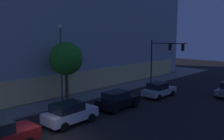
{
  "coord_description": "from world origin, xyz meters",
  "views": [
    {
      "loc": [
        -7.59,
        -12.75,
        6.83
      ],
      "look_at": [
        9.43,
        3.42,
        3.49
      ],
      "focal_mm": 38.48,
      "sensor_mm": 36.0,
      "label": 1
    }
  ],
  "objects_px": {
    "sidewalk_tree": "(66,59)",
    "car_black": "(118,100)",
    "modern_building": "(43,16)",
    "traffic_light_far_corner": "(164,53)",
    "car_white": "(70,113)",
    "car_silver": "(159,90)",
    "street_lamp_sidewalk": "(61,54)"
  },
  "relations": [
    {
      "from": "sidewalk_tree",
      "to": "car_black",
      "type": "bearing_deg",
      "value": -67.26
    },
    {
      "from": "modern_building",
      "to": "traffic_light_far_corner",
      "type": "height_order",
      "value": "modern_building"
    },
    {
      "from": "traffic_light_far_corner",
      "to": "car_black",
      "type": "bearing_deg",
      "value": -167.0
    },
    {
      "from": "traffic_light_far_corner",
      "to": "car_white",
      "type": "height_order",
      "value": "traffic_light_far_corner"
    },
    {
      "from": "car_black",
      "to": "car_silver",
      "type": "relative_size",
      "value": 1.0
    },
    {
      "from": "street_lamp_sidewalk",
      "to": "car_white",
      "type": "distance_m",
      "value": 7.24
    },
    {
      "from": "car_silver",
      "to": "street_lamp_sidewalk",
      "type": "bearing_deg",
      "value": 149.03
    },
    {
      "from": "sidewalk_tree",
      "to": "car_white",
      "type": "xyz_separation_m",
      "value": [
        -3.4,
        -5.04,
        -3.66
      ]
    },
    {
      "from": "traffic_light_far_corner",
      "to": "street_lamp_sidewalk",
      "type": "distance_m",
      "value": 15.64
    },
    {
      "from": "modern_building",
      "to": "traffic_light_far_corner",
      "type": "bearing_deg",
      "value": -67.51
    },
    {
      "from": "sidewalk_tree",
      "to": "car_silver",
      "type": "distance_m",
      "value": 10.9
    },
    {
      "from": "car_white",
      "to": "car_black",
      "type": "distance_m",
      "value": 5.53
    },
    {
      "from": "modern_building",
      "to": "car_silver",
      "type": "height_order",
      "value": "modern_building"
    },
    {
      "from": "sidewalk_tree",
      "to": "car_black",
      "type": "height_order",
      "value": "sidewalk_tree"
    },
    {
      "from": "street_lamp_sidewalk",
      "to": "sidewalk_tree",
      "type": "relative_size",
      "value": 1.28
    },
    {
      "from": "traffic_light_far_corner",
      "to": "car_silver",
      "type": "relative_size",
      "value": 1.39
    },
    {
      "from": "modern_building",
      "to": "traffic_light_far_corner",
      "type": "relative_size",
      "value": 6.23
    },
    {
      "from": "modern_building",
      "to": "sidewalk_tree",
      "type": "xyz_separation_m",
      "value": [
        -7.36,
        -16.27,
        -5.61
      ]
    },
    {
      "from": "modern_building",
      "to": "car_white",
      "type": "distance_m",
      "value": 25.61
    },
    {
      "from": "car_white",
      "to": "traffic_light_far_corner",
      "type": "bearing_deg",
      "value": 9.02
    },
    {
      "from": "sidewalk_tree",
      "to": "car_black",
      "type": "xyz_separation_m",
      "value": [
        2.13,
        -5.09,
        -3.68
      ]
    },
    {
      "from": "modern_building",
      "to": "car_black",
      "type": "height_order",
      "value": "modern_building"
    },
    {
      "from": "street_lamp_sidewalk",
      "to": "car_silver",
      "type": "xyz_separation_m",
      "value": [
        9.2,
        -5.52,
        -4.23
      ]
    },
    {
      "from": "modern_building",
      "to": "traffic_light_far_corner",
      "type": "xyz_separation_m",
      "value": [
        7.62,
        -18.4,
        -5.65
      ]
    },
    {
      "from": "traffic_light_far_corner",
      "to": "car_white",
      "type": "xyz_separation_m",
      "value": [
        -18.37,
        -2.92,
        -3.61
      ]
    },
    {
      "from": "modern_building",
      "to": "street_lamp_sidewalk",
      "type": "distance_m",
      "value": 18.66
    },
    {
      "from": "street_lamp_sidewalk",
      "to": "car_black",
      "type": "bearing_deg",
      "value": -63.3
    },
    {
      "from": "street_lamp_sidewalk",
      "to": "sidewalk_tree",
      "type": "height_order",
      "value": "street_lamp_sidewalk"
    },
    {
      "from": "car_black",
      "to": "traffic_light_far_corner",
      "type": "bearing_deg",
      "value": 13.0
    },
    {
      "from": "traffic_light_far_corner",
      "to": "car_silver",
      "type": "bearing_deg",
      "value": -152.54
    },
    {
      "from": "car_black",
      "to": "car_silver",
      "type": "distance_m",
      "value": 6.58
    },
    {
      "from": "traffic_light_far_corner",
      "to": "street_lamp_sidewalk",
      "type": "height_order",
      "value": "street_lamp_sidewalk"
    }
  ]
}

